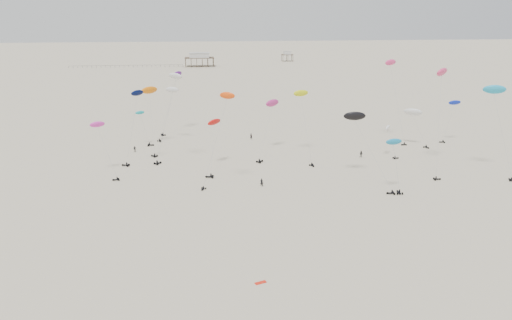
{
  "coord_description": "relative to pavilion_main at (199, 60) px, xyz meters",
  "views": [
    {
      "loc": [
        -12.7,
        -18.36,
        39.3
      ],
      "look_at": [
        0.0,
        88.0,
        7.0
      ],
      "focal_mm": 35.0,
      "sensor_mm": 36.0,
      "label": 1
    }
  ],
  "objects": [
    {
      "name": "rig_9",
      "position": [
        1.09,
        -244.24,
        4.54
      ],
      "size": [
        5.13,
        14.17,
        14.88
      ],
      "rotation": [
        0.0,
        0.0,
        1.45
      ],
      "color": "black",
      "rests_on": "ground"
    },
    {
      "name": "rig_15",
      "position": [
        69.95,
        -255.24,
        14.4
      ],
      "size": [
        5.89,
        11.82,
        22.43
      ],
      "rotation": [
        0.0,
        0.0,
        -0.08
      ],
      "color": "black",
      "rests_on": "ground"
    },
    {
      "name": "pavilion_small",
      "position": [
        70.0,
        30.0,
        -0.74
      ],
      "size": [
        9.0,
        7.0,
        8.0
      ],
      "color": "brown",
      "rests_on": "ground"
    },
    {
      "name": "pavilion_main",
      "position": [
        0.0,
        0.0,
        0.0
      ],
      "size": [
        21.0,
        13.0,
        9.8
      ],
      "color": "brown",
      "rests_on": "ground"
    },
    {
      "name": "rig_12",
      "position": [
        74.95,
        -225.8,
        5.33
      ],
      "size": [
        6.56,
        3.57,
        13.09
      ],
      "rotation": [
        0.0,
        0.0,
        1.49
      ],
      "color": "black",
      "rests_on": "ground"
    },
    {
      "name": "rig_10",
      "position": [
        35.55,
        -255.96,
        8.64
      ],
      "size": [
        8.37,
        16.78,
        20.24
      ],
      "rotation": [
        0.0,
        0.0,
        1.5
      ],
      "color": "black",
      "rests_on": "ground"
    },
    {
      "name": "rig_3",
      "position": [
        2.65,
        -258.28,
        11.98
      ],
      "size": [
        8.83,
        5.73,
        21.85
      ],
      "rotation": [
        0.0,
        0.0,
        2.76
      ],
      "color": "black",
      "rests_on": "ground"
    },
    {
      "name": "rig_0",
      "position": [
        26.2,
        -235.17,
        9.84
      ],
      "size": [
        4.72,
        15.95,
        20.74
      ],
      "rotation": [
        0.0,
        0.0,
        3.43
      ],
      "color": "black",
      "rests_on": "ground"
    },
    {
      "name": "rig_7",
      "position": [
        49.94,
        -240.12,
        1.53
      ],
      "size": [
        3.91,
        5.59,
        8.89
      ],
      "rotation": [
        0.0,
        0.0,
        4.82
      ],
      "color": "black",
      "rests_on": "ground"
    },
    {
      "name": "rig_16",
      "position": [
        17.74,
        -230.63,
        6.78
      ],
      "size": [
        9.07,
        16.89,
        18.78
      ],
      "rotation": [
        0.0,
        0.0,
        5.4
      ],
      "color": "black",
      "rests_on": "ground"
    },
    {
      "name": "rig_18",
      "position": [
        -26.12,
        -246.32,
        4.92
      ],
      "size": [
        7.75,
        9.75,
        14.14
      ],
      "rotation": [
        0.0,
        0.0,
        1.79
      ],
      "color": "black",
      "rests_on": "ground"
    },
    {
      "name": "pier_fence",
      "position": [
        -52.0,
        -0.0,
        -3.45
      ],
      "size": [
        80.2,
        0.2,
        1.5
      ],
      "color": "black",
      "rests_on": "ground"
    },
    {
      "name": "rig_17",
      "position": [
        -16.37,
        -220.77,
        9.79
      ],
      "size": [
        5.4,
        17.43,
        20.56
      ],
      "rotation": [
        0.0,
        0.0,
        0.94
      ],
      "color": "black",
      "rests_on": "ground"
    },
    {
      "name": "rig_8",
      "position": [
        -9.88,
        -202.07,
        11.41
      ],
      "size": [
        8.68,
        11.18,
        20.55
      ],
      "rotation": [
        0.0,
        0.0,
        0.56
      ],
      "color": "black",
      "rests_on": "ground"
    },
    {
      "name": "spectator_3",
      "position": [
        13.9,
        -216.15,
        -4.22
      ],
      "size": [
        0.99,
        0.86,
        2.28
      ],
      "primitive_type": "imported",
      "rotation": [
        0.0,
        0.0,
        2.72
      ],
      "color": "black",
      "rests_on": "ground"
    },
    {
      "name": "rig_14",
      "position": [
        58.45,
        -249.41,
        17.19
      ],
      "size": [
        8.63,
        16.04,
        26.85
      ],
      "rotation": [
        0.0,
        0.0,
        4.6
      ],
      "color": "black",
      "rests_on": "ground"
    },
    {
      "name": "rig_11",
      "position": [
        -18.28,
        -220.04,
        0.41
      ],
      "size": [
        5.12,
        2.87,
        10.74
      ],
      "rotation": [
        0.0,
        0.0,
        4.74
      ],
      "color": "black",
      "rests_on": "ground"
    },
    {
      "name": "spectator_2",
      "position": [
        -21.05,
        -226.64,
        -4.22
      ],
      "size": [
        1.24,
        0.74,
        2.01
      ],
      "primitive_type": "imported",
      "rotation": [
        0.0,
        0.0,
        6.19
      ],
      "color": "black",
      "rests_on": "ground"
    },
    {
      "name": "rig_13",
      "position": [
        56.73,
        -221.9,
        15.78
      ],
      "size": [
        6.17,
        10.71,
        25.29
      ],
      "rotation": [
        0.0,
        0.0,
        1.82
      ],
      "color": "black",
      "rests_on": "ground"
    },
    {
      "name": "rig_1",
      "position": [
        40.6,
        -267.14,
        3.08
      ],
      "size": [
        3.76,
        4.34,
        12.34
      ],
      "rotation": [
        0.0,
        0.0,
        6.28
      ],
      "color": "black",
      "rests_on": "ground"
    },
    {
      "name": "rig_6",
      "position": [
        61.64,
        -228.84,
        4.73
      ],
      "size": [
        7.0,
        7.85,
        11.56
      ],
      "rotation": [
        0.0,
        0.0,
        3.47
      ],
      "color": "black",
      "rests_on": "ground"
    },
    {
      "name": "rig_4",
      "position": [
        -11.12,
        -214.21,
        8.37
      ],
      "size": [
        7.63,
        4.51,
        16.86
      ],
      "rotation": [
        0.0,
        0.0,
        3.49
      ],
      "color": "black",
      "rests_on": "ground"
    },
    {
      "name": "spectator_0",
      "position": [
        11.54,
        -260.15,
        -4.22
      ],
      "size": [
        0.96,
        0.8,
        2.26
      ],
      "primitive_type": "imported",
      "rotation": [
        0.0,
        0.0,
        2.81
      ],
      "color": "black",
      "rests_on": "ground"
    },
    {
      "name": "ground_plane",
      "position": [
        10.0,
        -150.0,
        -4.22
      ],
      "size": [
        900.0,
        900.0,
        0.0
      ],
      "primitive_type": "plane",
      "color": "beige"
    },
    {
      "name": "rig_5",
      "position": [
        -9.64,
        -238.1,
        12.32
      ],
      "size": [
        9.18,
        5.75,
        24.03
      ],
      "rotation": [
        0.0,
        0.0,
        5.47
      ],
      "color": "black",
      "rests_on": "ground"
    },
    {
      "name": "rig_2",
      "position": [
        -19.35,
        -238.78,
        7.84
      ],
      "size": [
        6.84,
        5.22,
        19.73
      ],
      "rotation": [
        0.0,
        0.0,
        1.36
      ],
      "color": "black",
      "rests_on": "ground"
    },
    {
      "name": "spectator_1",
      "position": [
        42.1,
        -239.82,
        -4.22
      ],
      "size": [
        1.24,
        1.08,
        2.19
      ],
      "primitive_type": "imported",
      "rotation": [
        0.0,
        0.0,
        5.75
      ],
      "color": "black",
      "rests_on": "ground"
    },
    {
      "name": "grounded_kite_b",
      "position": [
        5.85,
        -302.56,
        -4.22
      ],
      "size": [
        1.93,
        1.27,
        0.07
      ],
      "primitive_type": "cube",
      "rotation": [
        0.0,
        0.0,
        0.35
      ],
      "color": "red",
      "rests_on": "ground"
    }
  ]
}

